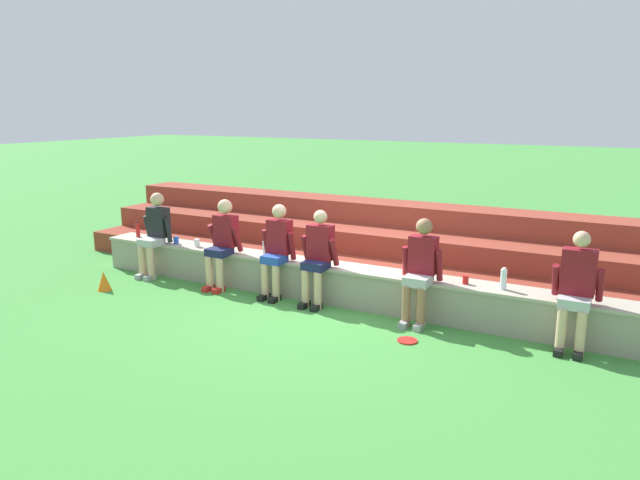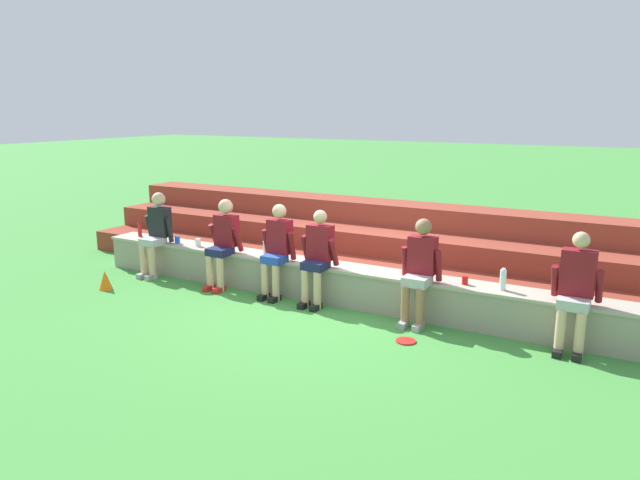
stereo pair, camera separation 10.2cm
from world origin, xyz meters
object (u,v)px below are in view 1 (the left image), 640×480
person_center (277,248)px  plastic_cup_middle (197,243)px  person_left_of_center (222,240)px  water_bottle_mid_right (405,267)px  person_rightmost_edge (576,287)px  frisbee (407,341)px  person_far_left (155,231)px  water_bottle_near_left (265,248)px  person_far_right (420,268)px  plastic_cup_left_end (176,240)px  sports_cone (104,281)px  plastic_cup_right_end (466,280)px  person_right_of_center (318,255)px  water_bottle_center_gap (504,279)px  water_bottle_mid_left (138,230)px

person_center → plastic_cup_middle: 1.69m
person_left_of_center → water_bottle_mid_right: size_ratio=6.32×
plastic_cup_middle → person_left_of_center: bearing=-15.3°
person_rightmost_edge → plastic_cup_middle: size_ratio=11.23×
person_rightmost_edge → frisbee: bearing=-158.4°
person_far_left → water_bottle_near_left: size_ratio=5.74×
person_far_right → plastic_cup_left_end: 4.36m
person_center → plastic_cup_left_end: size_ratio=11.88×
person_far_left → person_rightmost_edge: (6.53, -0.01, -0.00)m
plastic_cup_middle → sports_cone: bearing=-125.9°
plastic_cup_right_end → person_right_of_center: bearing=-173.6°
water_bottle_center_gap → sports_cone: bearing=-168.1°
plastic_cup_right_end → frisbee: plastic_cup_right_end is taller
water_bottle_mid_left → water_bottle_center_gap: (6.32, -0.06, 0.00)m
plastic_cup_left_end → water_bottle_mid_right: bearing=1.1°
person_rightmost_edge → sports_cone: size_ratio=4.69×
person_left_of_center → water_bottle_mid_right: person_left_of_center is taller
person_left_of_center → water_bottle_mid_left: (-2.07, 0.26, -0.08)m
person_far_right → plastic_cup_right_end: person_far_right is taller
person_far_right → person_left_of_center: bearing=179.8°
person_far_left → frisbee: size_ratio=5.67×
water_bottle_mid_left → frisbee: water_bottle_mid_left is taller
person_center → water_bottle_center_gap: size_ratio=4.96×
person_far_left → person_far_right: bearing=-0.2°
plastic_cup_left_end → sports_cone: (-0.42, -1.20, -0.46)m
person_far_left → water_bottle_mid_right: bearing=3.4°
person_rightmost_edge → sports_cone: (-6.65, -1.01, -0.61)m
water_bottle_mid_right → plastic_cup_middle: water_bottle_mid_right is taller
water_bottle_center_gap → sports_cone: water_bottle_center_gap is taller
person_rightmost_edge → plastic_cup_left_end: size_ratio=11.99×
water_bottle_mid_right → water_bottle_near_left: (-2.28, -0.04, 0.01)m
frisbee → person_right_of_center: bearing=157.0°
person_far_right → plastic_cup_left_end: person_far_right is taller
water_bottle_mid_right → person_center: bearing=-172.5°
water_bottle_mid_right → plastic_cup_middle: size_ratio=1.76×
plastic_cup_middle → person_right_of_center: bearing=-4.9°
person_far_left → person_left_of_center: 1.42m
person_left_of_center → frisbee: bearing=-12.0°
person_center → person_far_right: person_center is taller
plastic_cup_middle → sports_cone: plastic_cup_middle is taller
person_far_left → person_center: size_ratio=1.00×
plastic_cup_right_end → sports_cone: (-5.31, -1.23, -0.45)m
person_far_left → person_left_of_center: (1.42, -0.01, 0.00)m
person_left_of_center → person_center: (1.00, 0.01, -0.01)m
water_bottle_near_left → plastic_cup_left_end: size_ratio=2.07×
person_right_of_center → sports_cone: size_ratio=4.57×
person_right_of_center → water_bottle_mid_right: bearing=13.1°
person_right_of_center → water_bottle_near_left: person_right_of_center is taller
sports_cone → person_far_left: bearing=83.2°
person_rightmost_edge → person_center: bearing=179.8°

